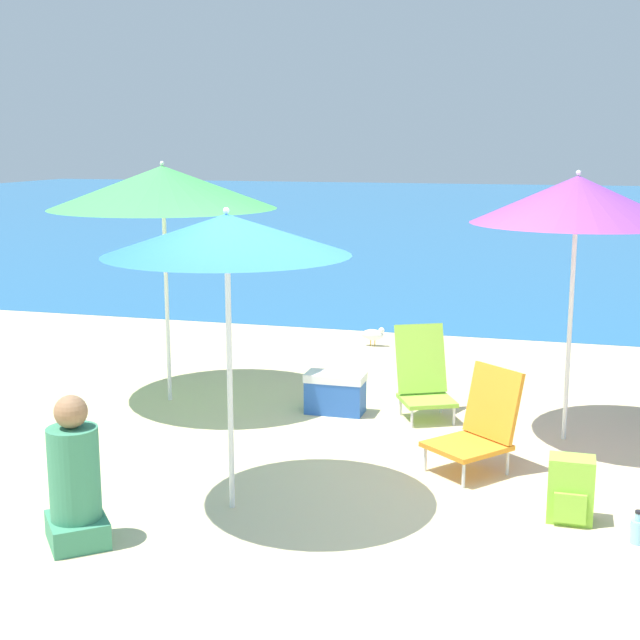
{
  "coord_description": "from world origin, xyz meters",
  "views": [
    {
      "loc": [
        1.29,
        -5.43,
        2.37
      ],
      "look_at": [
        -0.54,
        1.11,
        1.0
      ],
      "focal_mm": 50.0,
      "sensor_mm": 36.0,
      "label": 1
    }
  ],
  "objects_px": {
    "beach_umbrella_blue": "(227,235)",
    "backpack_lime": "(571,490)",
    "beach_chair_lime": "(423,376)",
    "person_seated_near": "(75,482)",
    "seagull": "(374,334)",
    "beach_umbrella_green": "(163,187)",
    "cooler_box": "(335,393)",
    "water_bottle": "(637,530)",
    "beach_umbrella_purple": "(577,200)",
    "beach_chair_orange": "(480,425)"
  },
  "relations": [
    {
      "from": "backpack_lime",
      "to": "water_bottle",
      "type": "relative_size",
      "value": 2.04
    },
    {
      "from": "beach_chair_lime",
      "to": "person_seated_near",
      "type": "height_order",
      "value": "person_seated_near"
    },
    {
      "from": "beach_chair_lime",
      "to": "water_bottle",
      "type": "xyz_separation_m",
      "value": [
        1.64,
        -2.15,
        -0.28
      ]
    },
    {
      "from": "beach_umbrella_blue",
      "to": "cooler_box",
      "type": "relative_size",
      "value": 3.78
    },
    {
      "from": "beach_umbrella_green",
      "to": "backpack_lime",
      "type": "relative_size",
      "value": 5.21
    },
    {
      "from": "beach_umbrella_blue",
      "to": "backpack_lime",
      "type": "bearing_deg",
      "value": 10.0
    },
    {
      "from": "beach_umbrella_green",
      "to": "beach_chair_lime",
      "type": "relative_size",
      "value": 2.77
    },
    {
      "from": "beach_umbrella_purple",
      "to": "backpack_lime",
      "type": "height_order",
      "value": "beach_umbrella_purple"
    },
    {
      "from": "person_seated_near",
      "to": "water_bottle",
      "type": "distance_m",
      "value": 3.37
    },
    {
      "from": "beach_umbrella_purple",
      "to": "beach_umbrella_green",
      "type": "bearing_deg",
      "value": 177.53
    },
    {
      "from": "beach_umbrella_purple",
      "to": "backpack_lime",
      "type": "bearing_deg",
      "value": -88.24
    },
    {
      "from": "person_seated_near",
      "to": "seagull",
      "type": "relative_size",
      "value": 3.41
    },
    {
      "from": "beach_umbrella_green",
      "to": "beach_chair_orange",
      "type": "height_order",
      "value": "beach_umbrella_green"
    },
    {
      "from": "beach_chair_orange",
      "to": "water_bottle",
      "type": "distance_m",
      "value": 1.45
    },
    {
      "from": "beach_chair_lime",
      "to": "person_seated_near",
      "type": "relative_size",
      "value": 0.86
    },
    {
      "from": "beach_umbrella_blue",
      "to": "beach_chair_lime",
      "type": "relative_size",
      "value": 2.49
    },
    {
      "from": "beach_umbrella_green",
      "to": "beach_chair_lime",
      "type": "xyz_separation_m",
      "value": [
        2.34,
        0.14,
        -1.6
      ]
    },
    {
      "from": "beach_umbrella_green",
      "to": "beach_chair_lime",
      "type": "bearing_deg",
      "value": 3.54
    },
    {
      "from": "backpack_lime",
      "to": "beach_umbrella_green",
      "type": "bearing_deg",
      "value": 153.59
    },
    {
      "from": "beach_chair_lime",
      "to": "beach_umbrella_blue",
      "type": "bearing_deg",
      "value": -137.22
    },
    {
      "from": "beach_chair_lime",
      "to": "seagull",
      "type": "distance_m",
      "value": 2.74
    },
    {
      "from": "beach_chair_orange",
      "to": "person_seated_near",
      "type": "distance_m",
      "value": 2.89
    },
    {
      "from": "beach_chair_orange",
      "to": "water_bottle",
      "type": "relative_size",
      "value": 3.64
    },
    {
      "from": "beach_umbrella_purple",
      "to": "seagull",
      "type": "bearing_deg",
      "value": 127.68
    },
    {
      "from": "beach_umbrella_green",
      "to": "beach_umbrella_purple",
      "type": "bearing_deg",
      "value": -2.47
    },
    {
      "from": "beach_umbrella_purple",
      "to": "beach_chair_lime",
      "type": "xyz_separation_m",
      "value": [
        -1.2,
        0.3,
        -1.56
      ]
    },
    {
      "from": "backpack_lime",
      "to": "beach_chair_lime",
      "type": "bearing_deg",
      "value": 122.96
    },
    {
      "from": "beach_umbrella_purple",
      "to": "water_bottle",
      "type": "xyz_separation_m",
      "value": [
        0.44,
        -1.86,
        -1.84
      ]
    },
    {
      "from": "beach_umbrella_green",
      "to": "cooler_box",
      "type": "distance_m",
      "value": 2.38
    },
    {
      "from": "beach_chair_orange",
      "to": "backpack_lime",
      "type": "distance_m",
      "value": 1.0
    },
    {
      "from": "beach_umbrella_purple",
      "to": "seagull",
      "type": "relative_size",
      "value": 7.99
    },
    {
      "from": "beach_umbrella_blue",
      "to": "seagull",
      "type": "xyz_separation_m",
      "value": [
        -0.1,
        4.85,
        -1.66
      ]
    },
    {
      "from": "beach_umbrella_green",
      "to": "seagull",
      "type": "height_order",
      "value": "beach_umbrella_green"
    },
    {
      "from": "person_seated_near",
      "to": "water_bottle",
      "type": "bearing_deg",
      "value": -24.43
    },
    {
      "from": "cooler_box",
      "to": "seagull",
      "type": "bearing_deg",
      "value": 94.97
    },
    {
      "from": "beach_umbrella_blue",
      "to": "water_bottle",
      "type": "height_order",
      "value": "beach_umbrella_blue"
    },
    {
      "from": "seagull",
      "to": "person_seated_near",
      "type": "bearing_deg",
      "value": -96.11
    },
    {
      "from": "seagull",
      "to": "water_bottle",
      "type": "bearing_deg",
      "value": -60.69
    },
    {
      "from": "beach_umbrella_green",
      "to": "beach_umbrella_blue",
      "type": "relative_size",
      "value": 1.12
    },
    {
      "from": "water_bottle",
      "to": "cooler_box",
      "type": "bearing_deg",
      "value": 139.71
    },
    {
      "from": "person_seated_near",
      "to": "backpack_lime",
      "type": "distance_m",
      "value": 3.06
    },
    {
      "from": "beach_umbrella_green",
      "to": "seagull",
      "type": "xyz_separation_m",
      "value": [
        1.35,
        2.69,
        -1.82
      ]
    },
    {
      "from": "beach_umbrella_blue",
      "to": "water_bottle",
      "type": "bearing_deg",
      "value": 3.44
    },
    {
      "from": "person_seated_near",
      "to": "cooler_box",
      "type": "distance_m",
      "value": 3.06
    },
    {
      "from": "beach_umbrella_blue",
      "to": "person_seated_near",
      "type": "relative_size",
      "value": 2.14
    },
    {
      "from": "beach_chair_lime",
      "to": "seagull",
      "type": "bearing_deg",
      "value": 85.16
    },
    {
      "from": "person_seated_near",
      "to": "beach_umbrella_green",
      "type": "bearing_deg",
      "value": 64.64
    },
    {
      "from": "cooler_box",
      "to": "seagull",
      "type": "relative_size",
      "value": 1.94
    },
    {
      "from": "beach_umbrella_blue",
      "to": "backpack_lime",
      "type": "xyz_separation_m",
      "value": [
        2.14,
        0.38,
        -1.59
      ]
    },
    {
      "from": "beach_chair_orange",
      "to": "beach_chair_lime",
      "type": "xyz_separation_m",
      "value": [
        -0.6,
        1.17,
        0.02
      ]
    }
  ]
}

